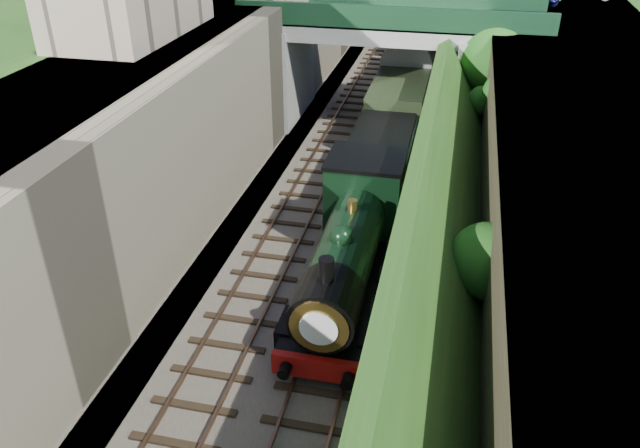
{
  "coord_description": "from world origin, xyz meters",
  "views": [
    {
      "loc": [
        4.16,
        -10.65,
        13.29
      ],
      "look_at": [
        0.0,
        7.72,
        2.4
      ],
      "focal_mm": 35.0,
      "sensor_mm": 36.0,
      "label": 1
    }
  ],
  "objects_px": {
    "locomotive": "(351,249)",
    "tender": "(380,168)",
    "tree": "(496,63)",
    "road_bridge": "(402,56)"
  },
  "relations": [
    {
      "from": "locomotive",
      "to": "tender",
      "type": "distance_m",
      "value": 7.37
    },
    {
      "from": "road_bridge",
      "to": "tender",
      "type": "relative_size",
      "value": 2.67
    },
    {
      "from": "road_bridge",
      "to": "tree",
      "type": "distance_m",
      "value": 5.5
    },
    {
      "from": "tree",
      "to": "locomotive",
      "type": "relative_size",
      "value": 0.65
    },
    {
      "from": "road_bridge",
      "to": "tree",
      "type": "height_order",
      "value": "road_bridge"
    },
    {
      "from": "locomotive",
      "to": "tender",
      "type": "relative_size",
      "value": 1.7
    },
    {
      "from": "tree",
      "to": "tender",
      "type": "relative_size",
      "value": 1.1
    },
    {
      "from": "tree",
      "to": "locomotive",
      "type": "height_order",
      "value": "tree"
    },
    {
      "from": "road_bridge",
      "to": "tree",
      "type": "xyz_separation_m",
      "value": [
        4.97,
        -2.29,
        0.57
      ]
    },
    {
      "from": "road_bridge",
      "to": "locomotive",
      "type": "distance_m",
      "value": 17.0
    }
  ]
}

